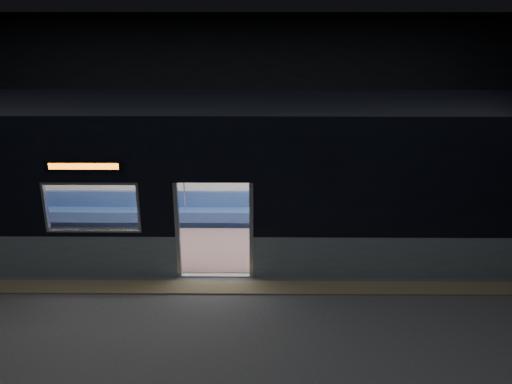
{
  "coord_description": "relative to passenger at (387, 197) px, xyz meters",
  "views": [
    {
      "loc": [
        0.91,
        -8.84,
        5.46
      ],
      "look_at": [
        0.82,
        2.3,
        1.39
      ],
      "focal_mm": 38.0,
      "sensor_mm": 36.0,
      "label": 1
    }
  ],
  "objects": [
    {
      "name": "station_floor",
      "position": [
        -4.02,
        -3.55,
        -0.81
      ],
      "size": [
        24.0,
        14.0,
        0.01
      ],
      "primitive_type": "cube",
      "color": "#47494C",
      "rests_on": "ground"
    },
    {
      "name": "passenger",
      "position": [
        0.0,
        0.0,
        0.0
      ],
      "size": [
        0.4,
        0.7,
        1.38
      ],
      "rotation": [
        0.0,
        0.0,
        0.05
      ],
      "color": "black",
      "rests_on": "metro_car"
    },
    {
      "name": "handbag",
      "position": [
        -0.01,
        -0.23,
        -0.12
      ],
      "size": [
        0.37,
        0.35,
        0.15
      ],
      "primitive_type": "cube",
      "rotation": [
        0.0,
        0.0,
        0.42
      ],
      "color": "black",
      "rests_on": "passenger"
    },
    {
      "name": "metro_car",
      "position": [
        -4.02,
        -1.0,
        1.04
      ],
      "size": [
        18.0,
        3.04,
        3.35
      ],
      "color": "#8C98A7",
      "rests_on": "station_floor"
    },
    {
      "name": "station_envelope",
      "position": [
        -4.02,
        -3.55,
        2.86
      ],
      "size": [
        24.0,
        14.0,
        5.0
      ],
      "color": "black",
      "rests_on": "station_floor"
    },
    {
      "name": "tactile_strip",
      "position": [
        -4.02,
        -3.0,
        -0.79
      ],
      "size": [
        22.8,
        0.5,
        0.03
      ],
      "primitive_type": "cube",
      "color": "#8C7F59",
      "rests_on": "station_floor"
    },
    {
      "name": "transit_map",
      "position": [
        0.98,
        0.31,
        0.66
      ],
      "size": [
        0.95,
        0.03,
        0.62
      ],
      "primitive_type": "cube",
      "color": "white",
      "rests_on": "metro_car"
    }
  ]
}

